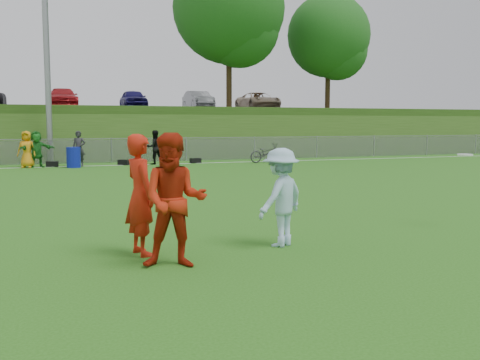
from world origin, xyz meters
name	(u,v)px	position (x,y,z in m)	size (l,w,h in m)	color
ground	(245,242)	(0.00, 0.00, 0.00)	(120.00, 120.00, 0.00)	#245D13
sideline_far	(116,165)	(0.00, 18.00, 0.01)	(60.00, 0.10, 0.01)	white
fence	(111,150)	(0.00, 20.00, 0.65)	(58.00, 0.06, 1.30)	gray
light_pole	(46,30)	(-3.00, 20.80, 6.71)	(1.20, 0.40, 12.15)	gray
berm	(94,131)	(0.00, 31.00, 1.50)	(120.00, 18.00, 3.00)	#284A14
parking_lot	(91,110)	(0.00, 33.00, 3.05)	(120.00, 12.00, 0.10)	black
tree_green_near	(232,12)	(8.16, 24.42, 9.03)	(7.14, 7.14, 9.95)	black
tree_green_far	(331,40)	(16.16, 25.92, 7.96)	(5.88, 5.88, 8.19)	black
car_row	(75,98)	(-1.17, 32.00, 3.82)	(32.04, 5.18, 1.44)	silver
spectator_row	(57,149)	(-2.70, 18.00, 0.85)	(8.89, 0.83, 1.69)	#BB0D11
gear_bags	(136,162)	(0.98, 18.10, 0.13)	(7.54, 0.57, 0.26)	black
player_red_left	(141,195)	(-1.81, -0.25, 0.94)	(0.68, 0.45, 1.87)	red
player_red_center	(175,201)	(-1.48, -1.15, 0.95)	(0.93, 0.72, 1.91)	#B0220C
player_blue	(281,197)	(0.47, -0.44, 0.82)	(1.05, 0.61, 1.63)	#A2CBE1
frisbee	(465,155)	(4.50, -0.18, 1.43)	(0.29, 0.29, 0.03)	silver
recycling_bin	(74,157)	(-2.01, 17.35, 0.47)	(0.63, 0.63, 0.95)	#0E1B9A
bicycle	(267,153)	(7.59, 17.20, 0.50)	(0.66, 1.90, 1.00)	#2D2D30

